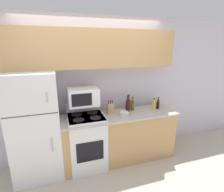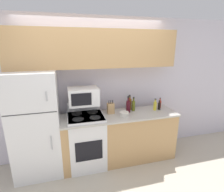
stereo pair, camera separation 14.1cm
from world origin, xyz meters
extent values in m
plane|color=beige|center=(0.00, 0.00, 0.00)|extent=(12.00, 12.00, 0.00)
cube|color=silver|center=(0.00, 0.67, 1.27)|extent=(8.00, 0.05, 2.55)
cube|color=tan|center=(0.36, 0.28, 0.43)|extent=(2.03, 0.56, 0.87)
cube|color=#BCB7AD|center=(0.36, 0.26, 0.88)|extent=(2.03, 0.60, 0.03)
cube|color=white|center=(-1.02, 0.32, 0.85)|extent=(0.72, 0.63, 1.70)
cube|color=#383838|center=(-1.02, 0.00, 1.16)|extent=(0.70, 0.01, 0.01)
cylinder|color=#B7B7BC|center=(-0.78, -0.01, 1.39)|extent=(0.02, 0.02, 0.14)
cylinder|color=#B7B7BC|center=(-0.78, -0.01, 0.68)|extent=(0.02, 0.02, 0.22)
cube|color=tan|center=(0.00, 0.48, 2.01)|extent=(2.75, 0.32, 0.62)
cube|color=white|center=(-0.24, 0.27, 0.47)|extent=(0.60, 0.56, 0.94)
cube|color=black|center=(-0.24, -0.02, 0.45)|extent=(0.43, 0.01, 0.34)
cube|color=#2D2D2D|center=(-0.24, 0.27, 0.93)|extent=(0.57, 0.54, 0.01)
cube|color=white|center=(-0.24, 0.53, 1.02)|extent=(0.57, 0.06, 0.16)
cylinder|color=black|center=(-0.37, 0.14, 0.94)|extent=(0.18, 0.18, 0.01)
cylinder|color=black|center=(-0.10, 0.14, 0.94)|extent=(0.18, 0.18, 0.01)
cylinder|color=black|center=(-0.37, 0.39, 0.94)|extent=(0.18, 0.18, 0.01)
cylinder|color=black|center=(-0.10, 0.39, 0.94)|extent=(0.18, 0.18, 0.01)
cube|color=white|center=(-0.25, 0.37, 1.25)|extent=(0.49, 0.35, 0.28)
cube|color=black|center=(-0.30, 0.19, 1.25)|extent=(0.31, 0.01, 0.20)
cube|color=tan|center=(0.22, 0.37, 0.99)|extent=(0.12, 0.10, 0.18)
cylinder|color=black|center=(0.18, 0.36, 1.11)|extent=(0.01, 0.01, 0.06)
cylinder|color=black|center=(0.22, 0.36, 1.11)|extent=(0.01, 0.01, 0.06)
cylinder|color=black|center=(0.25, 0.36, 1.11)|extent=(0.01, 0.01, 0.06)
cylinder|color=silver|center=(0.40, 0.17, 0.93)|extent=(0.15, 0.15, 0.07)
torus|color=silver|center=(0.40, 0.17, 0.97)|extent=(0.16, 0.16, 0.01)
cylinder|color=red|center=(1.21, 0.40, 0.97)|extent=(0.05, 0.05, 0.14)
cylinder|color=red|center=(1.21, 0.40, 1.06)|extent=(0.02, 0.02, 0.04)
cylinder|color=black|center=(1.21, 0.40, 1.09)|extent=(0.02, 0.03, 0.02)
cylinder|color=gold|center=(1.05, 0.31, 0.98)|extent=(0.06, 0.06, 0.15)
cylinder|color=gold|center=(1.05, 0.31, 1.08)|extent=(0.03, 0.03, 0.05)
cylinder|color=black|center=(1.05, 0.31, 1.11)|extent=(0.03, 0.03, 0.02)
cylinder|color=#470F19|center=(0.53, 0.33, 1.00)|extent=(0.08, 0.08, 0.21)
cylinder|color=#470F19|center=(0.53, 0.33, 1.14)|extent=(0.03, 0.03, 0.07)
cylinder|color=black|center=(0.53, 0.33, 1.19)|extent=(0.04, 0.04, 0.02)
cylinder|color=black|center=(1.15, 0.32, 0.96)|extent=(0.05, 0.05, 0.13)
cylinder|color=black|center=(1.15, 0.32, 1.05)|extent=(0.02, 0.02, 0.04)
cylinder|color=black|center=(1.15, 0.32, 1.07)|extent=(0.03, 0.03, 0.01)
cylinder|color=brown|center=(0.61, 0.46, 1.00)|extent=(0.08, 0.08, 0.20)
cylinder|color=brown|center=(0.61, 0.46, 1.13)|extent=(0.04, 0.04, 0.06)
cylinder|color=black|center=(0.61, 0.46, 1.17)|extent=(0.04, 0.04, 0.02)
cylinder|color=#5B6619|center=(0.65, 0.38, 0.99)|extent=(0.06, 0.06, 0.18)
cylinder|color=#5B6619|center=(0.65, 0.38, 1.11)|extent=(0.03, 0.03, 0.06)
cylinder|color=black|center=(0.65, 0.38, 1.15)|extent=(0.03, 0.03, 0.02)
camera|label=1|loc=(-0.65, -2.40, 2.05)|focal=28.00mm
camera|label=2|loc=(-0.52, -2.44, 2.05)|focal=28.00mm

